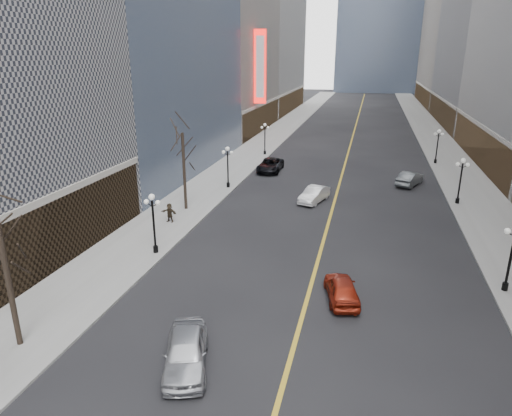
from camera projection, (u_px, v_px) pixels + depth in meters
The scene contains 17 objects.
sidewalk_east at pixel (448, 158), 64.65m from camera, with size 6.00×230.00×0.15m, color gray.
sidewalk_west at pixel (257, 149), 71.06m from camera, with size 6.00×230.00×0.15m, color gray.
lane_line at pixel (351, 142), 77.07m from camera, with size 0.25×200.00×0.02m, color gold.
streetlamp_east_1 at pixel (512, 249), 27.48m from camera, with size 1.26×0.44×4.52m.
streetlamp_east_2 at pixel (461, 176), 44.02m from camera, with size 1.26×0.44×4.52m.
streetlamp_east_3 at pixel (438, 143), 60.57m from camera, with size 1.26×0.44×4.52m.
streetlamp_west_1 at pixel (153, 217), 32.89m from camera, with size 1.26×0.44×4.52m.
streetlamp_west_2 at pixel (228, 163), 49.43m from camera, with size 1.26×0.44×4.52m.
streetlamp_west_3 at pixel (265, 135), 65.98m from camera, with size 1.26×0.44×4.52m.
theatre_marquee at pixel (260, 67), 76.87m from camera, with size 2.00×0.55×12.00m.
tree_west_far at pixel (183, 145), 41.40m from camera, with size 3.60×3.60×7.92m.
car_nb_near at pixel (186, 351), 21.39m from camera, with size 1.98×4.93×1.68m, color #B7BAC0.
car_nb_mid at pixel (314, 195), 45.56m from camera, with size 1.61×4.60×1.52m, color silver.
car_nb_far at pixel (270, 165), 57.40m from camera, with size 2.69×5.83×1.62m, color black.
car_sb_mid at pixel (342, 289), 27.31m from camera, with size 1.74×4.33×1.47m, color maroon.
car_sb_far at pixel (410, 178), 51.32m from camera, with size 1.67×4.78×1.57m, color #4E5356.
ped_west_far at pixel (170, 213), 39.64m from camera, with size 1.56×0.45×1.68m, color #2C2318.
Camera 1 is at (2.89, 1.78, 14.07)m, focal length 32.00 mm.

